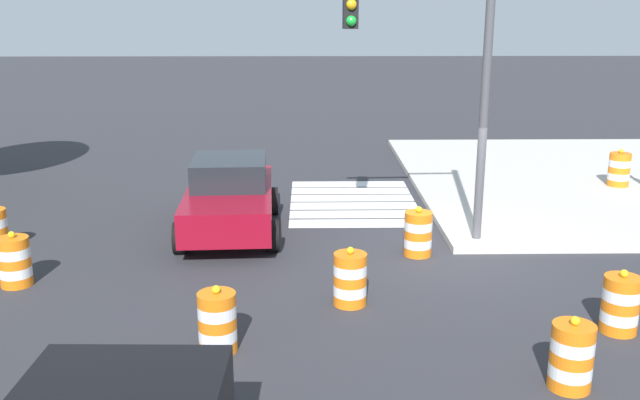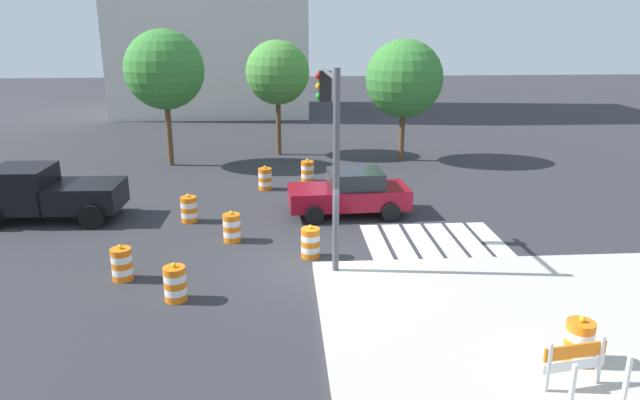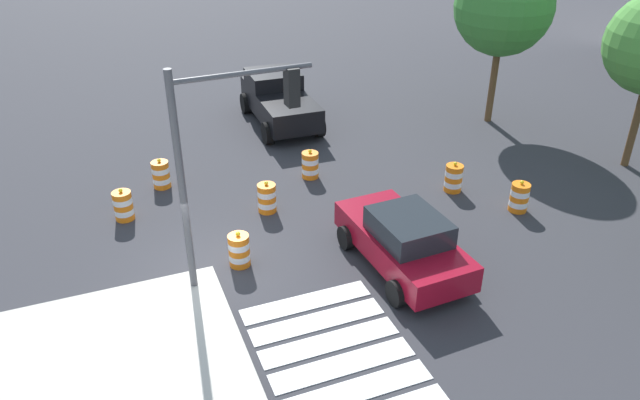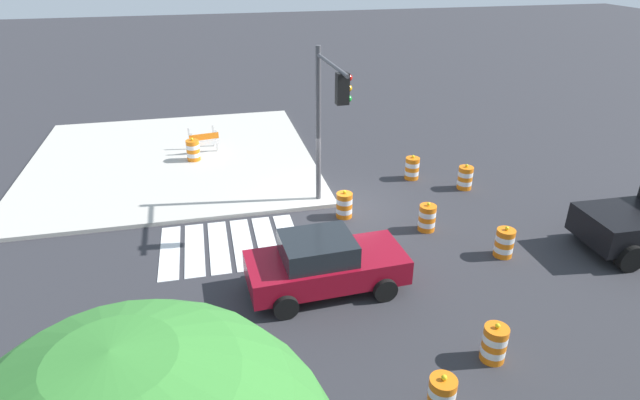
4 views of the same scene
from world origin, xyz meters
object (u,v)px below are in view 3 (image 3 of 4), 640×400
traffic_barrel_far_curb (310,165)px  traffic_barrel_median_near (239,250)px  sports_car (404,240)px  pickup_truck (278,98)px  traffic_barrel_median_far (123,206)px  traffic_light_pole (227,138)px  traffic_barrel_lane_center (161,174)px  street_tree_streetside_mid (504,6)px  traffic_barrel_crosswalk_end (519,197)px  traffic_barrel_opposite_curb (267,198)px  traffic_barrel_near_corner (454,178)px

traffic_barrel_far_curb → traffic_barrel_median_near: bearing=-40.9°
sports_car → pickup_truck: size_ratio=0.84×
traffic_barrel_median_far → traffic_light_pole: bearing=30.0°
traffic_barrel_median_near → pickup_truck: bearing=156.1°
sports_car → pickup_truck: bearing=179.2°
traffic_barrel_median_near → traffic_barrel_lane_center: (-5.19, -1.22, 0.00)m
traffic_barrel_median_far → street_tree_streetside_mid: 15.48m
traffic_light_pole → traffic_barrel_crosswalk_end: bearing=91.5°
traffic_barrel_opposite_curb → traffic_barrel_lane_center: bearing=-135.3°
traffic_barrel_lane_center → street_tree_streetside_mid: (-0.96, 13.34, 4.12)m
traffic_barrel_crosswalk_end → traffic_barrel_lane_center: same height
traffic_barrel_near_corner → traffic_barrel_opposite_curb: size_ratio=1.00×
traffic_barrel_far_curb → traffic_barrel_lane_center: size_ratio=1.00×
pickup_truck → street_tree_streetside_mid: (3.11, 8.01, 3.60)m
pickup_truck → traffic_barrel_median_far: bearing=-49.5°
traffic_barrel_crosswalk_end → traffic_barrel_near_corner: bearing=-147.6°
traffic_barrel_lane_center → street_tree_streetside_mid: bearing=94.1°
traffic_barrel_lane_center → traffic_barrel_median_far: bearing=-39.4°
traffic_barrel_median_near → traffic_light_pole: (0.57, -0.20, 3.46)m
traffic_barrel_crosswalk_end → street_tree_streetside_mid: (-6.49, 3.47, 4.12)m
traffic_barrel_lane_center → pickup_truck: bearing=127.4°
traffic_barrel_far_curb → traffic_light_pole: size_ratio=0.19×
traffic_barrel_near_corner → traffic_barrel_lane_center: size_ratio=1.00×
traffic_barrel_near_corner → traffic_barrel_median_near: 7.62m
traffic_barrel_median_far → street_tree_streetside_mid: bearing=100.1°
traffic_barrel_far_curb → traffic_barrel_lane_center: (-1.12, -4.75, 0.00)m
traffic_barrel_crosswalk_end → traffic_barrel_median_far: (-3.88, -11.21, 0.00)m
traffic_barrel_crosswalk_end → traffic_barrel_median_near: (-0.34, -8.64, 0.00)m
traffic_barrel_median_far → traffic_barrel_far_curb: 6.13m
sports_car → traffic_barrel_median_near: (-1.65, -3.95, -0.36)m
pickup_truck → traffic_barrel_far_curb: (5.19, -0.57, -0.52)m
traffic_barrel_opposite_curb → traffic_light_pole: (3.00, -1.71, 3.46)m
traffic_barrel_opposite_curb → traffic_barrel_crosswalk_end: bearing=68.8°
street_tree_streetside_mid → traffic_barrel_lane_center: bearing=-85.9°
traffic_barrel_near_corner → traffic_barrel_median_near: size_ratio=1.00×
street_tree_streetside_mid → sports_car: bearing=-46.3°
traffic_barrel_near_corner → traffic_barrel_median_near: same height
traffic_barrel_near_corner → traffic_barrel_far_curb: same height
traffic_barrel_median_near → traffic_barrel_opposite_curb: (-2.43, 1.51, 0.00)m
traffic_barrel_near_corner → traffic_barrel_crosswalk_end: same height
traffic_barrel_crosswalk_end → traffic_barrel_opposite_curb: (-2.77, -7.13, 0.00)m
traffic_barrel_median_near → street_tree_streetside_mid: 14.20m
pickup_truck → traffic_barrel_median_near: (9.26, -4.10, -0.52)m
sports_car → traffic_barrel_median_far: 8.35m
traffic_light_pole → street_tree_streetside_mid: street_tree_streetside_mid is taller
sports_car → street_tree_streetside_mid: size_ratio=0.68×
traffic_barrel_opposite_curb → street_tree_streetside_mid: 11.97m
sports_car → street_tree_streetside_mid: 11.90m
traffic_barrel_crosswalk_end → traffic_barrel_median_near: bearing=-92.3°
traffic_barrel_far_curb → street_tree_streetside_mid: size_ratio=0.16×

